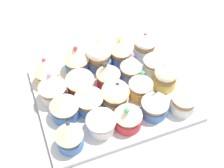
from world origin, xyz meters
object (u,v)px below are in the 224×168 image
at_px(cupcake_2, 64,106).
at_px(cupcake_10, 115,95).
at_px(cupcake_12, 121,51).
at_px(cupcake_8, 97,55).
at_px(cupcake_4, 76,58).
at_px(cupcake_5, 80,83).
at_px(cupcake_16, 145,45).
at_px(cupcake_17, 155,61).
at_px(cupcake_14, 141,85).
at_px(cupcake_1, 52,86).
at_px(cupcake_18, 166,76).
at_px(cupcake_6, 89,98).
at_px(cupcake_13, 131,67).
at_px(cupcake_19, 184,99).
at_px(cupcake_9, 106,75).
at_px(baking_tray, 112,94).
at_px(cupcake_11, 127,116).
at_px(cupcake_7, 101,119).
at_px(cupcake_15, 155,102).
at_px(cupcake_3, 69,135).
at_px(cupcake_0, 46,71).

height_order(cupcake_2, cupcake_10, cupcake_2).
bearing_deg(cupcake_12, cupcake_8, -92.08).
height_order(cupcake_4, cupcake_5, cupcake_4).
xyz_separation_m(cupcake_16, cupcake_17, (0.06, -0.00, 0.00)).
bearing_deg(cupcake_17, cupcake_14, -47.52).
relative_size(cupcake_1, cupcake_2, 1.18).
relative_size(cupcake_2, cupcake_18, 1.06).
bearing_deg(cupcake_18, cupcake_6, -89.54).
relative_size(cupcake_6, cupcake_13, 0.93).
bearing_deg(cupcake_6, cupcake_4, 176.42).
relative_size(cupcake_5, cupcake_14, 0.90).
distance_m(cupcake_2, cupcake_19, 0.26).
bearing_deg(cupcake_2, cupcake_9, 114.03).
bearing_deg(cupcake_16, cupcake_12, -87.77).
bearing_deg(cupcake_16, cupcake_2, -64.27).
xyz_separation_m(baking_tray, cupcake_11, (0.10, -0.00, 0.04)).
distance_m(cupcake_9, cupcake_13, 0.06).
relative_size(cupcake_13, cupcake_14, 1.02).
height_order(cupcake_7, cupcake_17, cupcake_7).
bearing_deg(cupcake_9, cupcake_17, 91.25).
xyz_separation_m(cupcake_5, cupcake_19, (0.12, 0.20, 0.00)).
relative_size(cupcake_7, cupcake_11, 1.02).
height_order(cupcake_7, cupcake_10, cupcake_7).
height_order(baking_tray, cupcake_15, cupcake_15).
height_order(cupcake_15, cupcake_19, cupcake_15).
height_order(cupcake_1, cupcake_10, cupcake_1).
distance_m(cupcake_1, cupcake_7, 0.14).
relative_size(cupcake_3, cupcake_19, 1.09).
distance_m(cupcake_6, cupcake_19, 0.21).
distance_m(cupcake_4, cupcake_13, 0.13).
bearing_deg(cupcake_9, cupcake_8, 179.98).
xyz_separation_m(cupcake_2, cupcake_14, (0.00, 0.18, -0.00)).
bearing_deg(cupcake_6, cupcake_11, 40.98).
xyz_separation_m(baking_tray, cupcake_12, (-0.09, 0.06, 0.04)).
xyz_separation_m(cupcake_0, cupcake_9, (0.06, 0.13, 0.00)).
relative_size(cupcake_8, cupcake_16, 1.23).
height_order(cupcake_3, cupcake_15, cupcake_15).
distance_m(baking_tray, cupcake_15, 0.12).
bearing_deg(baking_tray, cupcake_13, 116.91).
bearing_deg(cupcake_9, cupcake_14, 49.48).
distance_m(cupcake_10, cupcake_17, 0.14).
distance_m(cupcake_3, cupcake_16, 0.32).
height_order(cupcake_5, cupcake_17, cupcake_17).
xyz_separation_m(cupcake_16, cupcake_18, (0.12, -0.00, 0.00)).
distance_m(cupcake_17, cupcake_18, 0.05).
xyz_separation_m(cupcake_2, cupcake_8, (-0.12, 0.11, 0.00)).
height_order(cupcake_7, cupcake_12, cupcake_12).
bearing_deg(cupcake_13, cupcake_1, -90.06).
distance_m(cupcake_1, cupcake_14, 0.20).
height_order(cupcake_6, cupcake_9, cupcake_9).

